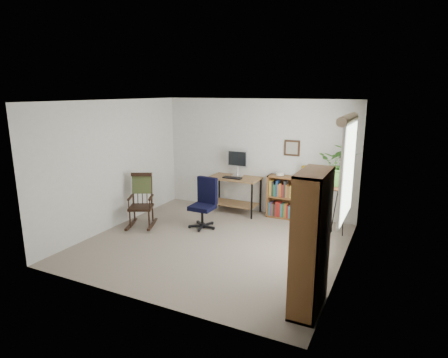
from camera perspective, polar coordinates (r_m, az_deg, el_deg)
The scene contains 18 objects.
floor at distance 6.53m, azimuth -1.56°, elevation -9.75°, with size 4.20×4.00×0.00m, color gray.
ceiling at distance 6.01m, azimuth -1.70°, elevation 11.83°, with size 4.20×4.00×0.00m, color white.
wall_back at distance 7.95m, azimuth 5.05°, elevation 3.44°, with size 4.20×0.00×2.40m, color silver.
wall_front at distance 4.54m, azimuth -13.39°, elevation -4.43°, with size 4.20×0.00×2.40m, color silver.
wall_left at distance 7.35m, azimuth -16.33°, elevation 2.14°, with size 0.00×4.00×2.40m, color silver.
wall_right at distance 5.53m, azimuth 18.05°, elevation -1.53°, with size 0.00×4.00×2.40m, color silver.
window at distance 5.79m, azimuth 18.23°, elevation 1.12°, with size 0.12×1.20×1.50m, color silver, non-canonical shape.
desk at distance 8.00m, azimuth 1.63°, elevation -2.43°, with size 1.07×0.59×0.77m, color olive, non-canonical shape.
monitor at distance 7.97m, azimuth 2.07°, elevation 2.44°, with size 0.46×0.16×0.56m, color #BCBDC1, non-canonical shape.
keyboard at distance 7.79m, azimuth 1.28°, elevation 0.18°, with size 0.40×0.15×0.03m, color black.
office_chair at distance 7.08m, azimuth -3.36°, elevation -3.72°, with size 0.53×0.53×0.97m, color black, non-canonical shape.
rocking_chair at distance 7.32m, azimuth -12.59°, elevation -3.18°, with size 0.54×0.89×1.04m, color black, non-canonical shape.
low_bookshelf at distance 7.72m, azimuth 9.69°, elevation -2.81°, with size 0.83×0.28×0.87m, color brown, non-canonical shape.
tall_bookshelf at distance 4.49m, azimuth 13.07°, elevation -9.41°, with size 0.32×0.74×1.70m, color brown, non-canonical shape.
plant_stand at distance 7.00m, azimuth 16.75°, elevation -4.31°, with size 0.28×0.28×1.01m, color black, non-canonical shape.
spider_plant at distance 6.75m, azimuth 17.41°, elevation 5.12°, with size 1.69×1.88×1.46m, color #366925.
potted_plant_small at distance 7.54m, azimuth 11.90°, elevation 0.56°, with size 0.13×0.24×0.11m, color #366925.
framed_picture at distance 7.65m, azimuth 10.30°, elevation 4.65°, with size 0.32×0.04×0.32m, color black, non-canonical shape.
Camera 1 is at (2.78, -5.32, 2.55)m, focal length 30.00 mm.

